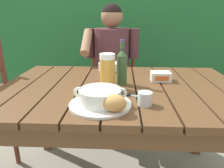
# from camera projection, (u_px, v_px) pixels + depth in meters

# --- Properties ---
(dining_table) EXTENTS (1.39, 0.92, 0.75)m
(dining_table) POSITION_uv_depth(u_px,v_px,m) (121.00, 100.00, 1.23)
(dining_table) COLOR brown
(dining_table) RESTS_ON ground_plane
(hedge_backdrop) EXTENTS (3.34, 1.00, 2.94)m
(hedge_backdrop) POSITION_uv_depth(u_px,v_px,m) (136.00, 1.00, 2.74)
(hedge_backdrop) COLOR #246532
(hedge_backdrop) RESTS_ON ground_plane
(chair_near_diner) EXTENTS (0.46, 0.43, 0.91)m
(chair_near_diner) POSITION_uv_depth(u_px,v_px,m) (113.00, 84.00, 2.15)
(chair_near_diner) COLOR brown
(chair_near_diner) RESTS_ON ground_plane
(person_eating) EXTENTS (0.48, 0.47, 1.24)m
(person_eating) POSITION_uv_depth(u_px,v_px,m) (111.00, 63.00, 1.88)
(person_eating) COLOR #572F35
(person_eating) RESTS_ON ground_plane
(serving_plate) EXTENTS (0.28, 0.28, 0.01)m
(serving_plate) POSITION_uv_depth(u_px,v_px,m) (100.00, 104.00, 0.93)
(serving_plate) COLOR white
(serving_plate) RESTS_ON dining_table
(soup_bowl) EXTENTS (0.24, 0.19, 0.07)m
(soup_bowl) POSITION_uv_depth(u_px,v_px,m) (100.00, 96.00, 0.92)
(soup_bowl) COLOR white
(soup_bowl) RESTS_ON serving_plate
(bread_roll) EXTENTS (0.11, 0.09, 0.07)m
(bread_roll) POSITION_uv_depth(u_px,v_px,m) (114.00, 103.00, 0.84)
(bread_roll) COLOR tan
(bread_roll) RESTS_ON serving_plate
(beer_glass) EXTENTS (0.08, 0.08, 0.19)m
(beer_glass) POSITION_uv_depth(u_px,v_px,m) (108.00, 71.00, 1.13)
(beer_glass) COLOR gold
(beer_glass) RESTS_ON dining_table
(beer_bottle) EXTENTS (0.06, 0.06, 0.26)m
(beer_bottle) POSITION_uv_depth(u_px,v_px,m) (122.00, 66.00, 1.19)
(beer_bottle) COLOR #36562F
(beer_bottle) RESTS_ON dining_table
(water_glass_small) EXTENTS (0.07, 0.07, 0.06)m
(water_glass_small) POSITION_uv_depth(u_px,v_px,m) (145.00, 99.00, 0.93)
(water_glass_small) COLOR silver
(water_glass_small) RESTS_ON dining_table
(butter_tub) EXTENTS (0.12, 0.09, 0.06)m
(butter_tub) POSITION_uv_depth(u_px,v_px,m) (161.00, 76.00, 1.28)
(butter_tub) COLOR white
(butter_tub) RESTS_ON dining_table
(table_knife) EXTENTS (0.15, 0.06, 0.01)m
(table_knife) POSITION_uv_depth(u_px,v_px,m) (131.00, 95.00, 1.04)
(table_knife) COLOR silver
(table_knife) RESTS_ON dining_table
(diner_bowl) EXTENTS (0.16, 0.16, 0.06)m
(diner_bowl) POSITION_uv_depth(u_px,v_px,m) (109.00, 66.00, 1.53)
(diner_bowl) COLOR white
(diner_bowl) RESTS_ON dining_table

